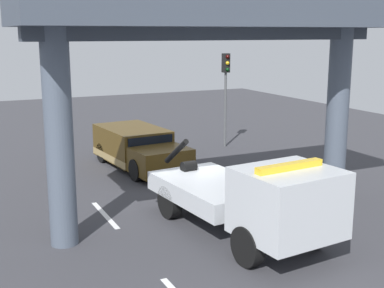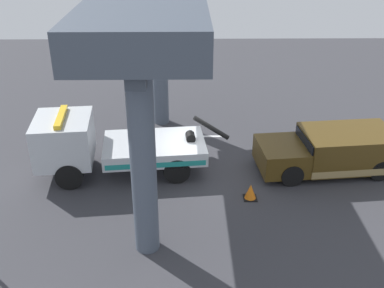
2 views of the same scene
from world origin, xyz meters
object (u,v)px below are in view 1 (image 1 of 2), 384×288
Objects in this scene: tow_truck_white at (252,198)px; traffic_light_near at (226,80)px; traffic_cone_orange at (219,175)px; towed_van_green at (138,149)px.

tow_truck_white is 11.97m from traffic_light_near.
tow_truck_white is at bearing -25.62° from traffic_light_near.
traffic_light_near reaches higher than traffic_cone_orange.
traffic_light_near reaches higher than towed_van_green.
traffic_light_near is (-1.87, 5.18, 2.51)m from towed_van_green.
tow_truck_white is at bearing -19.62° from traffic_cone_orange.
towed_van_green is 3.96m from traffic_cone_orange.
traffic_light_near is at bearing 154.38° from tow_truck_white.
tow_truck_white is 1.36× the size of towed_van_green.
traffic_light_near is 8.03× the size of traffic_cone_orange.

